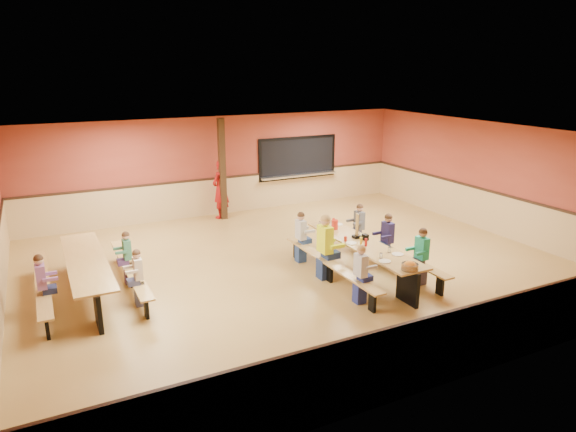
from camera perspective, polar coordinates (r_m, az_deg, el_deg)
name	(u,v)px	position (r m, az deg, el deg)	size (l,w,h in m)	color
ground	(297,266)	(11.87, 1.00, -5.59)	(12.00, 12.00, 0.00)	olive
room_envelope	(297,238)	(11.63, 1.02, -2.44)	(12.04, 10.04, 3.02)	brown
kitchen_pass_through	(298,160)	(16.87, 1.09, 6.29)	(2.78, 0.28, 1.38)	black
structural_post	(222,170)	(15.26, -7.31, 5.13)	(0.18, 0.18, 3.00)	black
cafeteria_table_main	(362,252)	(11.32, 8.27, -4.03)	(1.91, 3.70, 0.74)	#B08946
cafeteria_table_second	(87,270)	(11.04, -21.43, -5.57)	(1.91, 3.70, 0.74)	#B08946
seated_child_white_left	(360,275)	(10.00, 8.04, -6.47)	(0.35, 0.29, 1.17)	#BBBDC2
seated_adult_yellow	(325,247)	(11.00, 4.13, -3.50)	(0.47, 0.38, 1.41)	#E3FF19
seated_child_grey_left	(301,237)	(11.95, 1.43, -2.40)	(0.36, 0.29, 1.19)	silver
seated_child_teal_right	(421,257)	(11.08, 14.58, -4.40)	(0.37, 0.30, 1.21)	#23AA84
seated_child_navy_right	(387,240)	(11.92, 10.96, -2.67)	(0.37, 0.31, 1.22)	#211C4E
seated_child_char_right	(359,228)	(12.80, 7.90, -1.30)	(0.35, 0.29, 1.18)	#4D4F56
seated_child_purple_sec	(42,286)	(10.39, -25.64, -7.06)	(0.36, 0.29, 1.19)	#905993
seated_child_green_sec	(128,258)	(11.28, -17.38, -4.49)	(0.33, 0.27, 1.13)	#336C4F
seated_child_tan_sec	(139,278)	(10.21, -16.27, -6.64)	(0.33, 0.27, 1.12)	beige
standing_woman	(221,189)	(15.53, -7.49, 2.99)	(0.65, 0.42, 1.77)	#A01212
punch_pitcher	(335,225)	(12.09, 5.21, -0.96)	(0.16, 0.16, 0.22)	red
chip_bowl	(410,266)	(9.96, 13.39, -5.43)	(0.32, 0.32, 0.15)	orange
napkin_dispenser	(365,237)	(11.44, 8.58, -2.34)	(0.10, 0.14, 0.13)	black
condiment_mustard	(361,241)	(11.12, 8.11, -2.76)	(0.06, 0.06, 0.17)	yellow
condiment_ketchup	(366,242)	(11.04, 8.66, -2.92)	(0.06, 0.06, 0.17)	#B2140F
table_paddle	(357,232)	(11.52, 7.65, -1.78)	(0.16, 0.16, 0.56)	black
place_settings	(363,241)	(11.23, 8.33, -2.74)	(0.65, 3.30, 0.11)	beige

